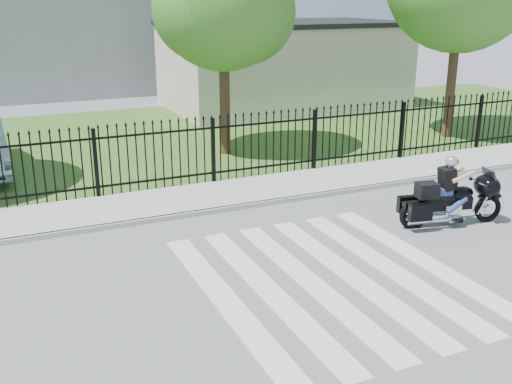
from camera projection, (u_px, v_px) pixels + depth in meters
name	position (u px, v px, depth m)	size (l,w,h in m)	color
ground	(331.00, 279.00, 10.63)	(120.00, 120.00, 0.00)	slate
crosswalk	(331.00, 278.00, 10.63)	(5.00, 5.50, 0.01)	silver
sidewalk	(228.00, 194.00, 14.94)	(40.00, 2.00, 0.12)	#ADAAA3
curb	(243.00, 206.00, 14.08)	(40.00, 0.12, 0.12)	#ADAAA3
grass_strip	(155.00, 138.00, 21.03)	(40.00, 12.00, 0.02)	#325B1F
iron_fence	(213.00, 152.00, 15.55)	(26.00, 0.04, 1.80)	black
building_low	(283.00, 67.00, 26.66)	(10.00, 6.00, 3.50)	beige
building_low_roof	(283.00, 24.00, 26.08)	(10.20, 6.20, 0.20)	black
motorcycle_rider	(450.00, 197.00, 12.91)	(2.40, 1.11, 1.60)	black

